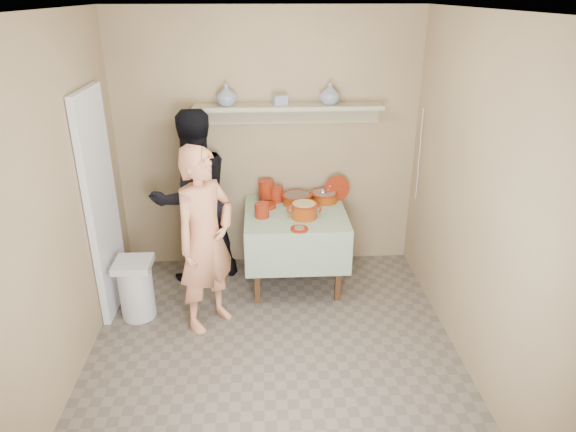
{
  "coord_description": "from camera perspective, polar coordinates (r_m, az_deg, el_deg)",
  "views": [
    {
      "loc": [
        -0.07,
        -3.24,
        2.71
      ],
      "look_at": [
        0.15,
        0.75,
        0.95
      ],
      "focal_mm": 32.0,
      "sensor_mm": 36.0,
      "label": 1
    }
  ],
  "objects": [
    {
      "name": "person_helper",
      "position": [
        5.08,
        -10.49,
        2.04
      ],
      "size": [
        1.05,
        0.97,
        1.73
      ],
      "primitive_type": "imported",
      "rotation": [
        0.0,
        0.0,
        -2.65
      ],
      "color": "black",
      "rests_on": "ground"
    },
    {
      "name": "empty_bowl",
      "position": [
        5.02,
        -2.21,
        1.17
      ],
      "size": [
        0.15,
        0.15,
        0.04
      ],
      "primitive_type": "cylinder",
      "color": "maroon",
      "rests_on": "serving_table"
    },
    {
      "name": "front_plate",
      "position": [
        4.55,
        1.27,
        -1.43
      ],
      "size": [
        0.16,
        0.16,
        0.03
      ],
      "color": "maroon",
      "rests_on": "serving_table"
    },
    {
      "name": "ground",
      "position": [
        4.23,
        -1.54,
        -16.13
      ],
      "size": [
        3.5,
        3.5,
        0.0
      ],
      "primitive_type": "plane",
      "color": "#655A4F",
      "rests_on": "ground"
    },
    {
      "name": "bowl_stack",
      "position": [
        4.8,
        -2.92,
        0.64
      ],
      "size": [
        0.14,
        0.14,
        0.14
      ],
      "primitive_type": "cylinder",
      "color": "maroon",
      "rests_on": "serving_table"
    },
    {
      "name": "cazuela_meat_a",
      "position": [
        5.1,
        1.01,
        1.99
      ],
      "size": [
        0.3,
        0.3,
        0.1
      ],
      "color": "#752704",
      "rests_on": "serving_table"
    },
    {
      "name": "cazuela_meat_b",
      "position": [
        5.17,
        4.05,
        2.23
      ],
      "size": [
        0.28,
        0.28,
        0.1
      ],
      "color": "#752704",
      "rests_on": "serving_table"
    },
    {
      "name": "propped_lid",
      "position": [
        5.2,
        5.47,
        3.03
      ],
      "size": [
        0.27,
        0.13,
        0.27
      ],
      "primitive_type": "cylinder",
      "rotation": [
        1.4,
        0.0,
        0.25
      ],
      "color": "maroon",
      "rests_on": "serving_table"
    },
    {
      "name": "serving_table",
      "position": [
        4.98,
        0.82,
        -0.76
      ],
      "size": [
        0.97,
        0.97,
        0.76
      ],
      "color": "#4C2D16",
      "rests_on": "ground"
    },
    {
      "name": "plate_stack_b",
      "position": [
        5.14,
        -1.31,
        2.43
      ],
      "size": [
        0.13,
        0.13,
        0.16
      ],
      "primitive_type": "cylinder",
      "color": "maroon",
      "rests_on": "serving_table"
    },
    {
      "name": "electrical_cord",
      "position": [
        5.18,
        14.4,
        6.63
      ],
      "size": [
        0.01,
        0.05,
        0.9
      ],
      "color": "silver",
      "rests_on": "wall_shelf"
    },
    {
      "name": "tile_panel",
      "position": [
        4.74,
        -19.98,
        1.1
      ],
      "size": [
        0.06,
        0.7,
        2.0
      ],
      "primitive_type": "cube",
      "color": "silver",
      "rests_on": "ground"
    },
    {
      "name": "cazuela_rice",
      "position": [
        4.78,
        1.79,
        0.77
      ],
      "size": [
        0.33,
        0.25,
        0.14
      ],
      "color": "#752704",
      "rests_on": "serving_table"
    },
    {
      "name": "vase_left",
      "position": [
        4.94,
        -6.85,
        13.22
      ],
      "size": [
        0.24,
        0.24,
        0.2
      ],
      "primitive_type": "imported",
      "rotation": [
        0.0,
        0.0,
        0.3
      ],
      "color": "navy",
      "rests_on": "wall_shelf"
    },
    {
      "name": "trash_bin",
      "position": [
        4.8,
        -16.5,
        -7.73
      ],
      "size": [
        0.32,
        0.32,
        0.56
      ],
      "color": "silver",
      "rests_on": "ground"
    },
    {
      "name": "person_cook",
      "position": [
        4.32,
        -9.14,
        -2.67
      ],
      "size": [
        0.69,
        0.7,
        1.62
      ],
      "primitive_type": "imported",
      "rotation": [
        0.0,
        0.0,
        0.83
      ],
      "color": "tan",
      "rests_on": "ground"
    },
    {
      "name": "vase_right",
      "position": [
        4.98,
        4.68,
        13.39
      ],
      "size": [
        0.21,
        0.21,
        0.2
      ],
      "primitive_type": "imported",
      "rotation": [
        0.0,
        0.0,
        0.08
      ],
      "color": "navy",
      "rests_on": "wall_shelf"
    },
    {
      "name": "ladle",
      "position": [
        5.12,
        3.92,
        2.67
      ],
      "size": [
        0.08,
        0.26,
        0.19
      ],
      "color": "silver",
      "rests_on": "cazuela_meat_b"
    },
    {
      "name": "room_shell",
      "position": [
        3.43,
        -1.83,
        5.01
      ],
      "size": [
        3.04,
        3.54,
        2.62
      ],
      "color": "#9D8660",
      "rests_on": "ground"
    },
    {
      "name": "plate_stack_a",
      "position": [
        5.17,
        -2.44,
        2.85
      ],
      "size": [
        0.16,
        0.16,
        0.21
      ],
      "primitive_type": "cylinder",
      "color": "maroon",
      "rests_on": "serving_table"
    },
    {
      "name": "wall_shelf",
      "position": [
        5.01,
        0.01,
        11.82
      ],
      "size": [
        1.8,
        0.25,
        0.21
      ],
      "color": "tan",
      "rests_on": "room_shell"
    },
    {
      "name": "ceramic_box",
      "position": [
        4.94,
        -0.87,
        12.74
      ],
      "size": [
        0.15,
        0.12,
        0.09
      ],
      "primitive_type": "cube",
      "rotation": [
        0.0,
        0.0,
        0.26
      ],
      "color": "navy",
      "rests_on": "wall_shelf"
    }
  ]
}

